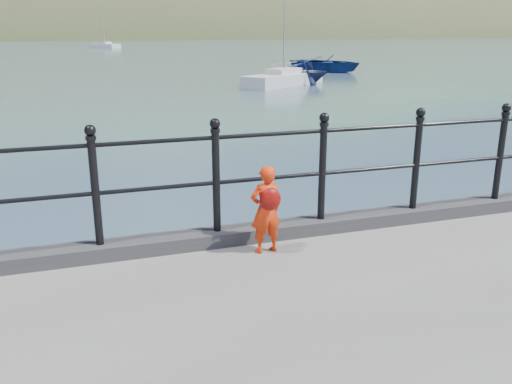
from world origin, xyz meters
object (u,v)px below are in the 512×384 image
object	(u,v)px
railing	(271,164)
launch_navy	(305,72)
child	(266,209)
sailboat_near	(283,80)
sailboat_deep	(105,46)
launch_blue	(326,63)

from	to	relation	value
railing	launch_navy	distance (m)	27.53
child	launch_navy	distance (m)	27.94
child	sailboat_near	xyz separation A→B (m)	(9.85, 24.99, -1.13)
child	sailboat_near	world-z (taller)	sailboat_near
sailboat_deep	sailboat_near	bearing A→B (deg)	-28.86
railing	child	distance (m)	0.55
sailboat_near	launch_navy	bearing A→B (deg)	-18.28
railing	sailboat_near	xyz separation A→B (m)	(9.66, 24.61, -1.48)
launch_navy	sailboat_near	xyz separation A→B (m)	(-1.57, -0.50, -0.39)
child	launch_blue	size ratio (longest dim) A/B	0.15
child	launch_navy	bearing A→B (deg)	-120.16
child	launch_blue	bearing A→B (deg)	-122.38
launch_blue	child	bearing A→B (deg)	-144.21
sailboat_deep	child	bearing A→B (deg)	-36.13
launch_blue	sailboat_near	distance (m)	11.47
sailboat_near	child	bearing A→B (deg)	-147.55
railing	sailboat_near	distance (m)	26.48
launch_blue	sailboat_deep	bearing A→B (deg)	74.32
launch_blue	sailboat_deep	distance (m)	61.88
child	sailboat_deep	bearing A→B (deg)	-98.34
launch_navy	sailboat_deep	xyz separation A→B (m)	(-7.61, 69.06, -0.39)
railing	launch_blue	size ratio (longest dim) A/B	2.99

